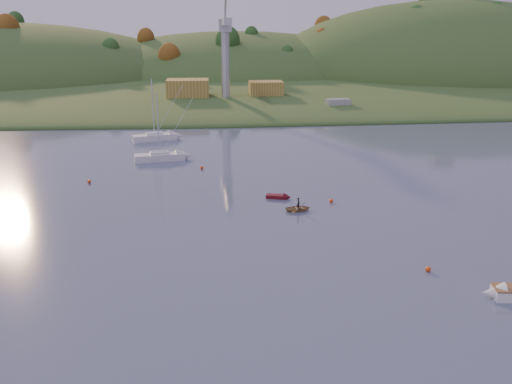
{
  "coord_description": "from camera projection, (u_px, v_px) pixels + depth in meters",
  "views": [
    {
      "loc": [
        -3.9,
        -30.52,
        22.14
      ],
      "look_at": [
        1.9,
        32.69,
        2.98
      ],
      "focal_mm": 40.0,
      "sensor_mm": 36.0,
      "label": 1
    }
  ],
  "objects": [
    {
      "name": "dock_crane",
      "position": [
        225.0,
        41.0,
        143.91
      ],
      "size": [
        3.2,
        28.0,
        20.3
      ],
      "color": "#B7B7BC",
      "rests_on": "wharf"
    },
    {
      "name": "hillside_trees",
      "position": [
        214.0,
        82.0,
        212.2
      ],
      "size": [
        280.0,
        50.0,
        32.0
      ],
      "primitive_type": null,
      "color": "#224719",
      "rests_on": "ground"
    },
    {
      "name": "red_tender",
      "position": [
        282.0,
        197.0,
        73.77
      ],
      "size": [
        3.39,
        1.95,
        1.09
      ],
      "rotation": [
        0.0,
        0.0,
        -0.28
      ],
      "color": "#540C11",
      "rests_on": "ground"
    },
    {
      "name": "hill_right",
      "position": [
        449.0,
        77.0,
        230.04
      ],
      "size": [
        150.0,
        130.0,
        60.0
      ],
      "primitive_type": "ellipsoid",
      "color": "#2E5221",
      "rests_on": "ground"
    },
    {
      "name": "sailboat_far",
      "position": [
        154.0,
        137.0,
        109.3
      ],
      "size": [
        8.77,
        4.87,
        11.65
      ],
      "rotation": [
        0.0,
        0.0,
        0.3
      ],
      "color": "white",
      "rests_on": "ground"
    },
    {
      "name": "far_shore",
      "position": [
        212.0,
        72.0,
        255.1
      ],
      "size": [
        620.0,
        220.0,
        1.5
      ],
      "primitive_type": "cube",
      "color": "#2E5221",
      "rests_on": "ground"
    },
    {
      "name": "buoy_3",
      "position": [
        202.0,
        168.0,
        88.32
      ],
      "size": [
        0.5,
        0.5,
        0.5
      ],
      "primitive_type": "sphere",
      "color": "#F6440C",
      "rests_on": "ground"
    },
    {
      "name": "buoy_1",
      "position": [
        331.0,
        201.0,
        72.08
      ],
      "size": [
        0.5,
        0.5,
        0.5
      ],
      "primitive_type": "sphere",
      "color": "#F6440C",
      "rests_on": "ground"
    },
    {
      "name": "buoy_2",
      "position": [
        89.0,
        181.0,
        80.79
      ],
      "size": [
        0.5,
        0.5,
        0.5
      ],
      "primitive_type": "sphere",
      "color": "#F6440C",
      "rests_on": "ground"
    },
    {
      "name": "hill_center",
      "position": [
        236.0,
        76.0,
        236.91
      ],
      "size": [
        140.0,
        120.0,
        36.0
      ],
      "primitive_type": "ellipsoid",
      "color": "#2E5221",
      "rests_on": "ground"
    },
    {
      "name": "shed_west",
      "position": [
        188.0,
        89.0,
        151.01
      ],
      "size": [
        11.0,
        8.0,
        4.8
      ],
      "primitive_type": "cube",
      "color": "olive",
      "rests_on": "wharf"
    },
    {
      "name": "canoe",
      "position": [
        298.0,
        208.0,
        68.96
      ],
      "size": [
        3.34,
        2.61,
        0.63
      ],
      "primitive_type": "imported",
      "rotation": [
        0.0,
        0.0,
        1.72
      ],
      "color": "#9B7F55",
      "rests_on": "ground"
    },
    {
      "name": "wharf",
      "position": [
        237.0,
        102.0,
        152.23
      ],
      "size": [
        42.0,
        16.0,
        2.4
      ],
      "primitive_type": "cube",
      "color": "slate",
      "rests_on": "ground"
    },
    {
      "name": "buoy_0",
      "position": [
        428.0,
        269.0,
        52.27
      ],
      "size": [
        0.5,
        0.5,
        0.5
      ],
      "primitive_type": "sphere",
      "color": "#F6440C",
      "rests_on": "ground"
    },
    {
      "name": "shore_slope",
      "position": [
        215.0,
        88.0,
        193.13
      ],
      "size": [
        640.0,
        150.0,
        7.0
      ],
      "primitive_type": "ellipsoid",
      "color": "#2E5221",
      "rests_on": "ground"
    },
    {
      "name": "shed_east",
      "position": [
        266.0,
        89.0,
        153.91
      ],
      "size": [
        9.0,
        7.0,
        4.0
      ],
      "primitive_type": "cube",
      "color": "olive",
      "rests_on": "wharf"
    },
    {
      "name": "paddler",
      "position": [
        298.0,
        205.0,
        68.85
      ],
      "size": [
        0.42,
        0.57,
        1.43
      ],
      "primitive_type": "imported",
      "rotation": [
        0.0,
        0.0,
        1.72
      ],
      "color": "black",
      "rests_on": "ground"
    },
    {
      "name": "work_vessel",
      "position": [
        338.0,
        108.0,
        140.97
      ],
      "size": [
        14.58,
        7.22,
        3.59
      ],
      "rotation": [
        0.0,
        0.0,
        0.17
      ],
      "color": "slate",
      "rests_on": "ground"
    },
    {
      "name": "sailboat_near",
      "position": [
        160.0,
        156.0,
        93.63
      ],
      "size": [
        8.41,
        3.89,
        11.24
      ],
      "rotation": [
        0.0,
        0.0,
        0.19
      ],
      "color": "silver",
      "rests_on": "ground"
    }
  ]
}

